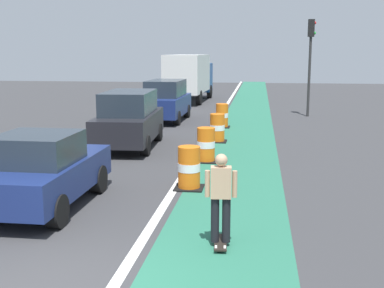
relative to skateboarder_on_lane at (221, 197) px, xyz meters
name	(u,v)px	position (x,y,z in m)	size (l,w,h in m)	color
bike_lane_strip	(242,145)	(0.05, 9.94, -0.91)	(2.50, 80.00, 0.01)	#286B51
lane_divider_stripe	(203,144)	(-1.45, 9.94, -0.91)	(0.20, 80.00, 0.01)	silver
skateboarder_on_lane	(221,197)	(0.00, 0.00, 0.00)	(0.57, 0.81, 1.69)	black
parked_sedan_nearest	(42,171)	(-4.10, 1.72, -0.08)	(1.94, 4.11, 1.70)	navy
parked_suv_second	(129,119)	(-4.01, 8.93, 0.12)	(2.10, 4.69, 2.04)	black
parked_suv_third	(166,100)	(-3.99, 16.04, 0.12)	(1.99, 4.64, 2.04)	navy
traffic_barrel_front	(189,168)	(-1.09, 3.69, -0.38)	(0.73, 0.73, 1.09)	orange
traffic_barrel_mid	(206,145)	(-1.00, 6.88, -0.38)	(0.73, 0.73, 1.09)	orange
traffic_barrel_back	(217,128)	(-0.94, 10.45, -0.38)	(0.73, 0.73, 1.09)	orange
traffic_barrel_far	(222,116)	(-1.04, 14.22, -0.38)	(0.73, 0.73, 1.09)	orange
delivery_truck_down_block	(189,75)	(-4.19, 26.01, 0.94)	(2.59, 7.68, 3.23)	silver
traffic_light_corner	(310,50)	(3.26, 18.81, 2.59)	(0.41, 0.32, 5.10)	#2D2D2D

